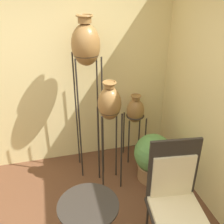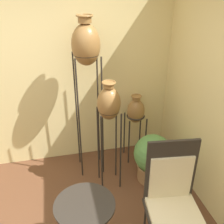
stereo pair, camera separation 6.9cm
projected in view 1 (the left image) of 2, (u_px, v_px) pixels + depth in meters
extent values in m
cube|color=beige|center=(36.00, 73.00, 3.38)|extent=(7.64, 0.06, 2.70)
cylinder|color=#28231E|center=(79.00, 124.00, 3.26)|extent=(0.02, 0.02, 1.66)
cylinder|color=#28231E|center=(103.00, 121.00, 3.32)|extent=(0.02, 0.02, 1.66)
cylinder|color=#28231E|center=(76.00, 113.00, 3.51)|extent=(0.02, 0.02, 1.66)
cylinder|color=#28231E|center=(98.00, 111.00, 3.58)|extent=(0.02, 0.02, 1.66)
torus|color=#28231E|center=(86.00, 54.00, 3.03)|extent=(0.30, 0.30, 0.02)
ellipsoid|color=olive|center=(86.00, 45.00, 2.98)|extent=(0.33, 0.33, 0.48)
cylinder|color=olive|center=(85.00, 19.00, 2.85)|extent=(0.15, 0.15, 0.08)
torus|color=olive|center=(84.00, 16.00, 2.84)|extent=(0.19, 0.19, 0.02)
cylinder|color=#28231E|center=(103.00, 156.00, 3.15)|extent=(0.02, 0.02, 1.08)
cylinder|color=#28231E|center=(121.00, 153.00, 3.20)|extent=(0.02, 0.02, 1.08)
cylinder|color=#28231E|center=(99.00, 145.00, 3.35)|extent=(0.02, 0.02, 1.08)
cylinder|color=#28231E|center=(116.00, 142.00, 3.40)|extent=(0.02, 0.02, 1.08)
torus|color=#28231E|center=(110.00, 110.00, 3.02)|extent=(0.24, 0.24, 0.02)
ellipsoid|color=olive|center=(109.00, 103.00, 2.98)|extent=(0.27, 0.27, 0.39)
cylinder|color=olive|center=(109.00, 85.00, 2.88)|extent=(0.12, 0.12, 0.06)
torus|color=olive|center=(109.00, 83.00, 2.86)|extent=(0.16, 0.16, 0.02)
cylinder|color=#28231E|center=(129.00, 142.00, 3.74)|extent=(0.02, 0.02, 0.71)
cylinder|color=#28231E|center=(145.00, 140.00, 3.79)|extent=(0.02, 0.02, 0.71)
cylinder|color=#28231E|center=(124.00, 133.00, 3.95)|extent=(0.02, 0.02, 0.71)
cylinder|color=#28231E|center=(139.00, 131.00, 4.00)|extent=(0.02, 0.02, 0.71)
torus|color=#28231E|center=(135.00, 116.00, 3.71)|extent=(0.26, 0.26, 0.02)
ellipsoid|color=olive|center=(135.00, 111.00, 3.67)|extent=(0.25, 0.25, 0.35)
cylinder|color=olive|center=(136.00, 98.00, 3.58)|extent=(0.11, 0.11, 0.06)
torus|color=olive|center=(136.00, 96.00, 3.56)|extent=(0.15, 0.15, 0.02)
cylinder|color=#28231E|center=(147.00, 218.00, 2.73)|extent=(0.02, 0.02, 0.45)
cylinder|color=#28231E|center=(187.00, 213.00, 2.78)|extent=(0.02, 0.02, 0.45)
cube|color=#28231E|center=(177.00, 215.00, 2.46)|extent=(0.57, 0.55, 0.03)
cube|color=beige|center=(178.00, 213.00, 2.45)|extent=(0.53, 0.51, 0.04)
cube|color=#28231E|center=(173.00, 170.00, 2.50)|extent=(0.49, 0.09, 0.68)
cube|color=beige|center=(173.00, 177.00, 2.51)|extent=(0.42, 0.07, 0.48)
cylinder|color=#28231E|center=(88.00, 205.00, 2.25)|extent=(0.54, 0.54, 0.02)
cylinder|color=olive|center=(152.00, 171.00, 3.55)|extent=(0.37, 0.37, 0.23)
torus|color=olive|center=(152.00, 164.00, 3.50)|extent=(0.41, 0.41, 0.02)
sphere|color=#568E47|center=(153.00, 153.00, 3.41)|extent=(0.50, 0.50, 0.50)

